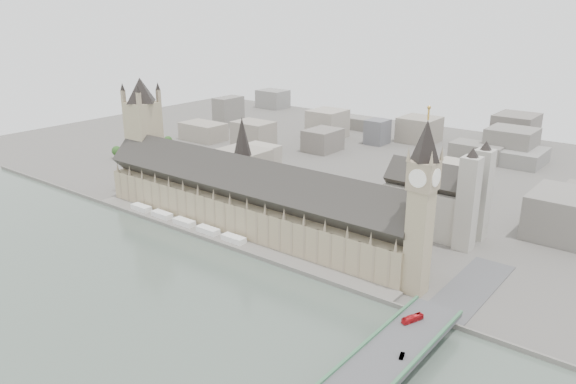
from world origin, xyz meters
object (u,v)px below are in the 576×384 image
Objects in this scene: victoria_tower at (144,132)px; red_bus_north at (412,318)px; elizabeth_tower at (422,196)px; westminster_abbey at (437,201)px; car_silver at (402,356)px; palace_of_westminster at (248,200)px.

red_bus_north is at bearing -12.78° from victoria_tower.
westminster_abbey is (-27.08, 87.00, -33.01)m from elizabeth_tower.
victoria_tower is 290.78m from red_bus_north.
victoria_tower is 8.27× the size of red_bus_north.
elizabeth_tower reaches higher than car_silver.
red_bus_north is at bearing 92.02° from car_silver.
palace_of_westminster is 2.65× the size of victoria_tower.
palace_of_westminster is 168.81m from red_bus_north.
red_bus_north reaches higher than car_silver.
victoria_tower is at bearing 177.04° from palace_of_westminster.
elizabeth_tower is 1.58× the size of westminster_abbey.
red_bus_north is (280.42, -63.60, -43.27)m from victoria_tower.
victoria_tower is (-260.00, 18.00, -2.88)m from elizabeth_tower.
westminster_abbey is at bearing 93.56° from car_silver.
elizabeth_tower is at bearing 95.90° from car_silver.
palace_of_westminster is at bearing -145.83° from westminster_abbey.
victoria_tower reaches higher than westminster_abbey.
car_silver is (167.90, -86.76, -11.64)m from palace_of_westminster.
victoria_tower reaches higher than red_bus_north.
car_silver is at bearing -68.28° from elizabeth_tower.
victoria_tower reaches higher than car_silver.
victoria_tower is at bearing 176.04° from elizabeth_tower.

